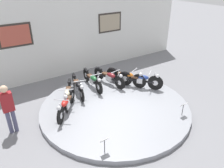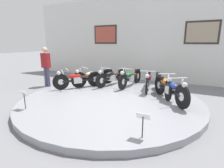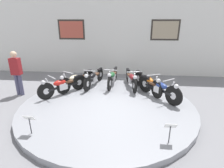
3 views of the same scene
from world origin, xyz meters
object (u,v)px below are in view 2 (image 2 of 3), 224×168
(motorcycle_green, at_px, (130,77))
(info_placard_front_left, at_px, (24,96))
(visitor_standing, at_px, (46,64))
(motorcycle_blue, at_px, (170,89))
(motorcycle_cream, at_px, (93,77))
(motorcycle_orange, at_px, (163,83))
(motorcycle_maroon, at_px, (148,80))
(info_placard_front_centre, at_px, (143,120))
(motorcycle_black, at_px, (111,76))
(motorcycle_red, at_px, (77,79))

(motorcycle_green, distance_m, info_placard_front_left, 3.97)
(info_placard_front_left, height_order, visitor_standing, visitor_standing)
(motorcycle_blue, height_order, info_placard_front_left, motorcycle_blue)
(motorcycle_cream, height_order, motorcycle_orange, motorcycle_orange)
(motorcycle_maroon, relative_size, info_placard_front_centre, 3.77)
(visitor_standing, bearing_deg, motorcycle_maroon, 11.14)
(motorcycle_black, xyz_separation_m, motorcycle_maroon, (1.57, 0.00, 0.00))
(motorcycle_cream, height_order, motorcycle_black, motorcycle_cream)
(info_placard_front_left, height_order, info_placard_front_centre, same)
(motorcycle_cream, relative_size, motorcycle_black, 0.92)
(motorcycle_orange, bearing_deg, motorcycle_red, -169.07)
(motorcycle_green, height_order, info_placard_front_left, motorcycle_green)
(motorcycle_green, distance_m, visitor_standing, 3.74)
(visitor_standing, bearing_deg, motorcycle_green, 15.82)
(motorcycle_green, xyz_separation_m, info_placard_front_centre, (1.64, -3.62, -0.02))
(motorcycle_maroon, xyz_separation_m, motorcycle_orange, (0.62, -0.42, 0.02))
(motorcycle_cream, bearing_deg, info_placard_front_centre, -44.97)
(info_placard_front_left, bearing_deg, visitor_standing, 126.64)
(motorcycle_cream, relative_size, info_placard_front_left, 3.46)
(motorcycle_red, height_order, motorcycle_cream, motorcycle_cream)
(motorcycle_green, bearing_deg, motorcycle_red, -145.85)
(motorcycle_red, height_order, info_placard_front_centre, motorcycle_red)
(motorcycle_maroon, bearing_deg, motorcycle_orange, -33.99)
(motorcycle_cream, distance_m, visitor_standing, 2.25)
(info_placard_front_centre, bearing_deg, motorcycle_red, 144.31)
(motorcycle_orange, bearing_deg, motorcycle_maroon, 146.01)
(motorcycle_blue, bearing_deg, info_placard_front_left, -144.26)
(motorcycle_cream, xyz_separation_m, info_placard_front_centre, (3.05, -3.04, -0.02))
(motorcycle_blue, distance_m, info_placard_front_left, 4.17)
(motorcycle_maroon, relative_size, motorcycle_orange, 1.05)
(motorcycle_blue, bearing_deg, motorcycle_orange, 119.14)
(motorcycle_cream, xyz_separation_m, motorcycle_blue, (3.16, -0.61, 0.01))
(motorcycle_red, xyz_separation_m, motorcycle_maroon, (2.53, 1.03, -0.00))
(info_placard_front_left, bearing_deg, motorcycle_green, 65.72)
(motorcycle_orange, relative_size, motorcycle_blue, 1.13)
(motorcycle_maroon, bearing_deg, motorcycle_green, 168.96)
(info_placard_front_centre, xyz_separation_m, visitor_standing, (-5.21, 2.61, 0.45))
(motorcycle_maroon, bearing_deg, motorcycle_black, -180.00)
(motorcycle_red, xyz_separation_m, visitor_standing, (-1.82, 0.17, 0.44))
(motorcycle_red, relative_size, motorcycle_blue, 0.94)
(motorcycle_red, distance_m, motorcycle_orange, 3.22)
(motorcycle_black, distance_m, motorcycle_orange, 2.23)
(motorcycle_orange, bearing_deg, info_placard_front_centre, -85.72)
(info_placard_front_left, relative_size, info_placard_front_centre, 1.00)
(motorcycle_black, height_order, visitor_standing, visitor_standing)
(info_placard_front_centre, relative_size, visitor_standing, 0.30)
(motorcycle_maroon, height_order, info_placard_front_centre, motorcycle_maroon)
(info_placard_front_centre, bearing_deg, motorcycle_blue, 87.37)
(motorcycle_orange, xyz_separation_m, info_placard_front_centre, (0.23, -3.04, -0.02))
(motorcycle_cream, bearing_deg, motorcycle_red, -119.13)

